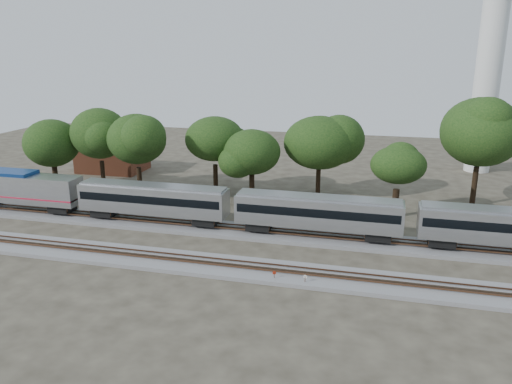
# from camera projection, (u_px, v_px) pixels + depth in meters

# --- Properties ---
(ground) EXTENTS (160.00, 160.00, 0.00)m
(ground) POSITION_uv_depth(u_px,v_px,m) (233.00, 253.00, 52.92)
(ground) COLOR #383328
(ground) RESTS_ON ground
(track_far) EXTENTS (160.00, 5.00, 0.73)m
(track_far) POSITION_uv_depth(u_px,v_px,m) (247.00, 232.00, 58.45)
(track_far) COLOR slate
(track_far) RESTS_ON ground
(track_near) EXTENTS (160.00, 5.00, 0.73)m
(track_near) POSITION_uv_depth(u_px,v_px,m) (221.00, 266.00, 49.13)
(track_near) COLOR slate
(track_near) RESTS_ON ground
(switch_stand_red) EXTENTS (0.33, 0.14, 1.06)m
(switch_stand_red) POSITION_uv_depth(u_px,v_px,m) (274.00, 275.00, 46.14)
(switch_stand_red) COLOR #512D19
(switch_stand_red) RESTS_ON ground
(switch_stand_white) EXTENTS (0.34, 0.06, 1.07)m
(switch_stand_white) POSITION_uv_depth(u_px,v_px,m) (305.00, 279.00, 45.34)
(switch_stand_white) COLOR #512D19
(switch_stand_white) RESTS_ON ground
(switch_lever) EXTENTS (0.52, 0.34, 0.30)m
(switch_lever) POSITION_uv_depth(u_px,v_px,m) (263.00, 277.00, 47.01)
(switch_lever) COLOR #512D19
(switch_lever) RESTS_ON ground
(brick_building) EXTENTS (11.10, 7.88, 5.31)m
(brick_building) POSITION_uv_depth(u_px,v_px,m) (112.00, 156.00, 87.80)
(brick_building) COLOR brown
(brick_building) RESTS_ON ground
(tree_0) EXTENTS (7.51, 7.51, 10.59)m
(tree_0) POSITION_uv_depth(u_px,v_px,m) (52.00, 143.00, 73.73)
(tree_0) COLOR black
(tree_0) RESTS_ON ground
(tree_1) EXTENTS (9.09, 9.09, 12.81)m
(tree_1) POSITION_uv_depth(u_px,v_px,m) (99.00, 134.00, 72.70)
(tree_1) COLOR black
(tree_1) RESTS_ON ground
(tree_2) EXTENTS (8.89, 8.89, 12.53)m
(tree_2) POSITION_uv_depth(u_px,v_px,m) (137.00, 139.00, 69.31)
(tree_2) COLOR black
(tree_2) RESTS_ON ground
(tree_3) EXTENTS (8.44, 8.44, 11.90)m
(tree_3) POSITION_uv_depth(u_px,v_px,m) (215.00, 139.00, 72.02)
(tree_3) COLOR black
(tree_3) RESTS_ON ground
(tree_4) EXTENTS (7.17, 7.17, 10.11)m
(tree_4) POSITION_uv_depth(u_px,v_px,m) (252.00, 152.00, 69.15)
(tree_4) COLOR black
(tree_4) RESTS_ON ground
(tree_5) EXTENTS (8.15, 8.15, 11.49)m
(tree_5) POSITION_uv_depth(u_px,v_px,m) (319.00, 143.00, 70.61)
(tree_5) COLOR black
(tree_5) RESTS_ON ground
(tree_6) EXTENTS (6.95, 6.95, 9.80)m
(tree_6) POSITION_uv_depth(u_px,v_px,m) (398.00, 165.00, 62.31)
(tree_6) COLOR black
(tree_6) RESTS_ON ground
(tree_7) EXTENTS (10.44, 10.44, 14.72)m
(tree_7) POSITION_uv_depth(u_px,v_px,m) (481.00, 132.00, 65.81)
(tree_7) COLOR black
(tree_7) RESTS_ON ground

